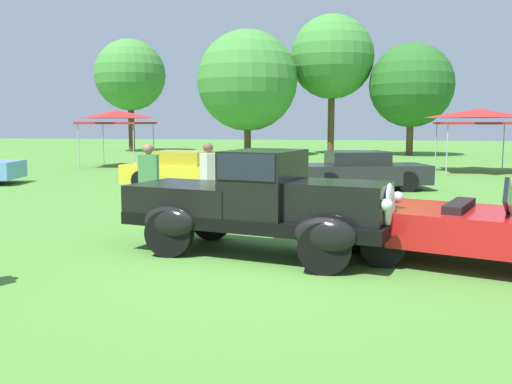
# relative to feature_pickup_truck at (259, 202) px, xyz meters

# --- Properties ---
(ground_plane) EXTENTS (120.00, 120.00, 0.00)m
(ground_plane) POSITION_rel_feature_pickup_truck_xyz_m (0.07, -0.57, -0.87)
(ground_plane) COLOR #4C8433
(feature_pickup_truck) EXTENTS (4.56, 2.63, 1.70)m
(feature_pickup_truck) POSITION_rel_feature_pickup_truck_xyz_m (0.00, 0.00, 0.00)
(feature_pickup_truck) COLOR black
(feature_pickup_truck) RESTS_ON ground_plane
(neighbor_convertible) EXTENTS (4.79, 3.18, 1.40)m
(neighbor_convertible) POSITION_rel_feature_pickup_truck_xyz_m (3.59, -0.30, -0.29)
(neighbor_convertible) COLOR red
(neighbor_convertible) RESTS_ON ground_plane
(show_car_yellow) EXTENTS (4.10, 2.20, 1.22)m
(show_car_yellow) POSITION_rel_feature_pickup_truck_xyz_m (-3.75, 8.46, -0.27)
(show_car_yellow) COLOR yellow
(show_car_yellow) RESTS_ON ground_plane
(show_car_charcoal) EXTENTS (4.42, 2.69, 1.22)m
(show_car_charcoal) POSITION_rel_feature_pickup_truck_xyz_m (1.84, 9.27, -0.27)
(show_car_charcoal) COLOR #28282D
(show_car_charcoal) RESTS_ON ground_plane
(spectator_near_truck) EXTENTS (0.42, 0.28, 1.69)m
(spectator_near_truck) POSITION_rel_feature_pickup_truck_xyz_m (-2.79, 2.53, 0.05)
(spectator_near_truck) COLOR #9E998E
(spectator_near_truck) RESTS_ON ground_plane
(spectator_by_row) EXTENTS (0.44, 0.46, 1.69)m
(spectator_by_row) POSITION_rel_feature_pickup_truck_xyz_m (-1.66, 3.25, 0.05)
(spectator_by_row) COLOR #7F7056
(spectator_by_row) RESTS_ON ground_plane
(canopy_tent_left_field) EXTENTS (2.97, 2.97, 2.71)m
(canopy_tent_left_field) POSITION_rel_feature_pickup_truck_xyz_m (-9.52, 16.73, 1.56)
(canopy_tent_left_field) COLOR #B7B7BC
(canopy_tent_left_field) RESTS_ON ground_plane
(canopy_tent_center_field) EXTENTS (3.24, 3.24, 2.71)m
(canopy_tent_center_field) POSITION_rel_feature_pickup_truck_xyz_m (6.86, 16.32, 1.56)
(canopy_tent_center_field) COLOR #B7B7BC
(canopy_tent_center_field) RESTS_ON ground_plane
(treeline_far_left) EXTENTS (5.12, 5.12, 8.10)m
(treeline_far_left) POSITION_rel_feature_pickup_truck_xyz_m (-14.25, 30.44, 4.65)
(treeline_far_left) COLOR #47331E
(treeline_far_left) RESTS_ON ground_plane
(treeline_mid_left) EXTENTS (6.39, 6.39, 7.96)m
(treeline_mid_left) POSITION_rel_feature_pickup_truck_xyz_m (-4.96, 26.82, 3.90)
(treeline_mid_left) COLOR brown
(treeline_mid_left) RESTS_ON ground_plane
(treeline_center) EXTENTS (5.51, 5.51, 9.18)m
(treeline_center) POSITION_rel_feature_pickup_truck_xyz_m (0.29, 29.27, 5.53)
(treeline_center) COLOR brown
(treeline_center) RESTS_ON ground_plane
(treeline_mid_right) EXTENTS (5.36, 5.36, 7.17)m
(treeline_mid_right) POSITION_rel_feature_pickup_truck_xyz_m (5.38, 28.69, 3.61)
(treeline_mid_right) COLOR brown
(treeline_mid_right) RESTS_ON ground_plane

